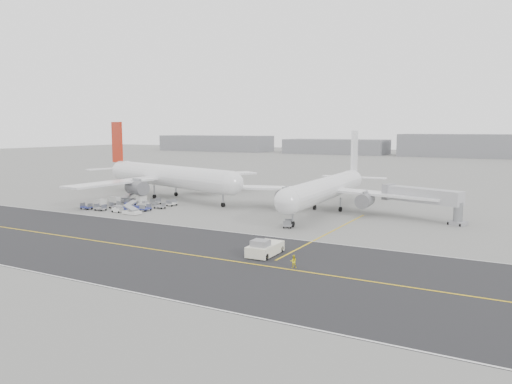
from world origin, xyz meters
The scene contains 11 objects.
ground centered at (0.00, 0.00, 0.00)m, with size 700.00×700.00×0.00m, color gray.
taxiway centered at (5.02, -17.98, 0.01)m, with size 220.00×59.00×0.03m.
horizon_buildings centered at (30.00, 260.00, 0.00)m, with size 520.00×28.00×28.00m, color slate, non-canonical shape.
airliner_a centered at (-21.62, 26.47, 5.54)m, with size 54.10×53.01×19.22m.
airliner_b centered at (21.65, 26.28, 4.86)m, with size 48.22×48.84×16.83m.
pushback_tug centered at (27.47, -13.27, 0.98)m, with size 3.20×8.36×2.39m.
jet_bridge centered at (41.37, 24.99, 4.37)m, with size 16.57×8.45×6.27m.
gse_cluster centered at (-18.17, 9.62, 0.00)m, with size 20.48×19.75×1.82m, color gray, non-canonical shape.
stray_dolly centered at (22.07, 5.89, 0.00)m, with size 1.42×2.30×1.42m, color silver, non-canonical shape.
ground_crew_a centered at (27.21, -14.19, 0.83)m, with size 0.61×0.40×1.67m, color black.
ground_crew_b centered at (33.50, -16.99, 0.82)m, with size 0.79×0.62×1.63m, color yellow.
Camera 1 is at (58.50, -72.43, 17.25)m, focal length 35.00 mm.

